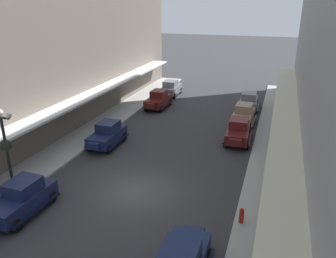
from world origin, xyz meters
The scene contains 14 objects.
ground_plane centered at (0.00, 0.00, 0.00)m, with size 200.00×200.00×0.00m, color #38383A.
sidewalk_left centered at (-7.50, 0.00, 0.07)m, with size 3.00×60.00×0.15m, color #B7B5AD.
sidewalk_right centered at (7.50, 0.00, 0.07)m, with size 3.00×60.00×0.15m, color #B7B5AD.
parked_car_0 centered at (-4.80, 21.38, 0.94)m, with size 2.21×4.28×1.84m.
parked_car_1 centered at (4.60, 13.94, 0.94)m, with size 2.26×4.30×1.84m.
parked_car_2 centered at (-4.88, 5.64, 0.94)m, with size 2.21×4.28×1.84m.
parked_car_3 centered at (4.70, 9.61, 0.94)m, with size 2.28×4.31×1.84m.
parked_car_4 centered at (4.59, 18.62, 0.94)m, with size 2.27×4.30×1.84m.
parked_car_5 centered at (-4.53, 16.26, 0.94)m, with size 2.23×4.29×1.84m.
parked_car_7 centered at (-4.82, -3.96, 0.94)m, with size 2.23×4.29×1.84m.
lamp_post_with_clock centered at (-6.40, -2.82, 2.99)m, with size 1.42×0.44×5.16m.
fire_hydrant centered at (6.35, -1.31, 0.56)m, with size 0.24×0.24×0.82m.
pedestrian_0 centered at (8.35, 16.33, 0.99)m, with size 0.36×0.24×1.64m.
pedestrian_1 centered at (7.44, 4.00, 0.99)m, with size 0.36×0.24×1.64m.
Camera 1 is at (7.39, -16.05, 10.63)m, focal length 36.12 mm.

